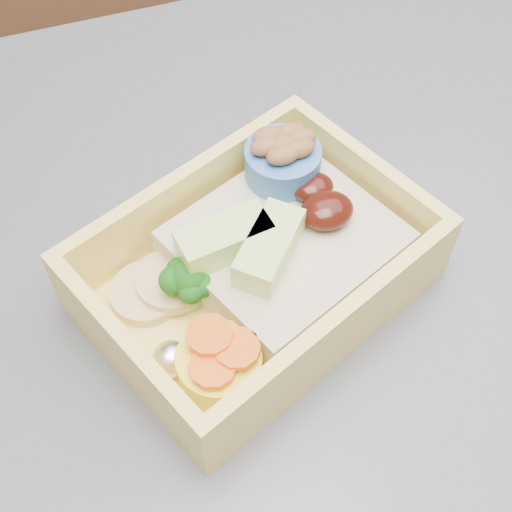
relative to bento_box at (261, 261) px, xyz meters
name	(u,v)px	position (x,y,z in m)	size (l,w,h in m)	color
bento_box	(261,261)	(0.00, 0.00, 0.00)	(0.24, 0.21, 0.07)	#FCDE68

